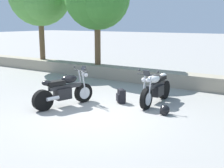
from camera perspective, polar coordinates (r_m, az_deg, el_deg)
ground_plane at (r=8.15m, az=-3.26°, el=-6.15°), size 120.00×120.00×0.00m
stone_wall at (r=12.16m, az=10.19°, el=1.13°), size 36.00×0.80×0.55m
motorcycle_black_near_left at (r=9.01m, az=-9.22°, el=-1.30°), size 0.87×2.02×1.18m
motorcycle_white_centre at (r=9.27m, az=8.50°, el=-0.90°), size 0.67×2.06×1.18m
rider_backpack at (r=9.30m, az=1.78°, el=-2.27°), size 0.35×0.35×0.47m
rider_helmet at (r=8.28m, az=10.25°, el=-5.03°), size 0.28×0.28×0.28m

